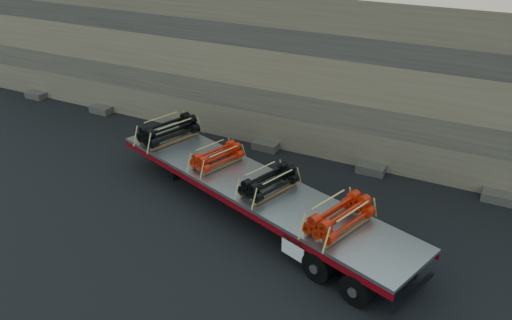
# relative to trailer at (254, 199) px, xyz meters

# --- Properties ---
(ground) EXTENTS (120.00, 120.00, 0.00)m
(ground) POSITION_rel_trailer_xyz_m (1.02, 0.39, -0.66)
(ground) COLOR black
(ground) RESTS_ON ground
(rock_wall) EXTENTS (44.00, 3.00, 7.00)m
(rock_wall) POSITION_rel_trailer_xyz_m (1.02, 6.89, 2.84)
(rock_wall) COLOR #7A6B54
(rock_wall) RESTS_ON ground
(trailer) EXTENTS (13.26, 6.62, 1.31)m
(trailer) POSITION_rel_trailer_xyz_m (0.00, 0.00, 0.00)
(trailer) COLOR #9A9DA1
(trailer) RESTS_ON ground
(bundle_front) EXTENTS (1.91, 2.66, 0.85)m
(bundle_front) POSITION_rel_trailer_xyz_m (-4.87, 1.65, 1.08)
(bundle_front) COLOR black
(bundle_front) RESTS_ON trailer
(bundle_midfront) EXTENTS (1.53, 2.13, 0.68)m
(bundle_midfront) POSITION_rel_trailer_xyz_m (-1.90, 0.65, 1.00)
(bundle_midfront) COLOR red
(bundle_midfront) RESTS_ON trailer
(bundle_midrear) EXTENTS (1.62, 2.26, 0.72)m
(bundle_midrear) POSITION_rel_trailer_xyz_m (0.72, -0.24, 1.02)
(bundle_midrear) COLOR black
(bundle_midrear) RESTS_ON trailer
(bundle_rear) EXTENTS (1.80, 2.51, 0.80)m
(bundle_rear) POSITION_rel_trailer_xyz_m (3.60, -1.22, 1.06)
(bundle_rear) COLOR red
(bundle_rear) RESTS_ON trailer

